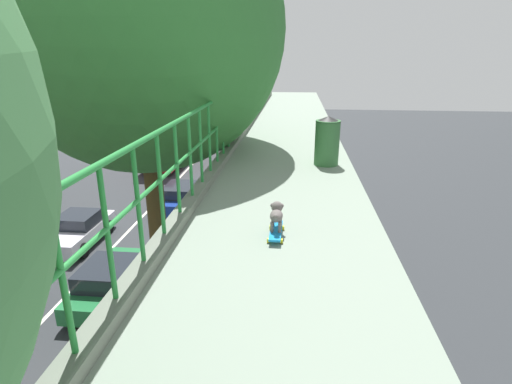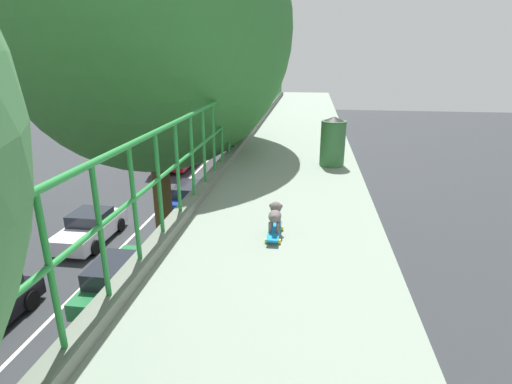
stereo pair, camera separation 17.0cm
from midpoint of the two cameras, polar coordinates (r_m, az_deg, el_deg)
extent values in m
cube|color=gray|center=(3.70, 0.52, -18.06)|extent=(2.55, 39.72, 0.51)
cube|color=black|center=(4.69, 1.95, -5.95)|extent=(2.49, 0.06, 0.00)
cube|color=slate|center=(3.81, -18.55, -12.26)|extent=(0.20, 37.74, 0.12)
cylinder|color=#27883B|center=(3.38, -20.61, 4.95)|extent=(0.06, 37.74, 0.06)
cylinder|color=#27883B|center=(3.52, -19.68, -2.89)|extent=(0.04, 37.74, 0.04)
cylinder|color=#27883B|center=(2.81, -27.50, -10.91)|extent=(0.04, 0.04, 1.10)
cylinder|color=#27883B|center=(3.29, -21.81, -5.77)|extent=(0.04, 0.04, 1.10)
cylinder|color=#27883B|center=(3.81, -17.67, -1.94)|extent=(0.04, 0.04, 1.10)
cylinder|color=#27883B|center=(4.35, -14.56, 0.96)|extent=(0.04, 0.04, 1.10)
cylinder|color=#27883B|center=(4.91, -12.15, 3.21)|extent=(0.04, 0.04, 1.10)
cylinder|color=#27883B|center=(5.49, -10.24, 4.98)|extent=(0.04, 0.04, 1.10)
cylinder|color=#27883B|center=(6.08, -8.68, 6.41)|extent=(0.04, 0.04, 1.10)
cylinder|color=#27883B|center=(6.67, -7.40, 7.59)|extent=(0.04, 0.04, 1.10)
cylinder|color=#27883B|center=(7.27, -6.31, 8.57)|extent=(0.04, 0.04, 1.10)
cylinder|color=#27883B|center=(7.87, -5.39, 9.39)|extent=(0.04, 0.04, 1.10)
cylinder|color=#27883B|center=(8.47, -4.60, 10.10)|extent=(0.04, 0.04, 1.10)
cylinder|color=#27883B|center=(9.08, -3.91, 10.71)|extent=(0.04, 0.04, 1.10)
cylinder|color=#27883B|center=(9.69, -3.30, 11.25)|extent=(0.04, 0.04, 1.10)
cylinder|color=#27883B|center=(10.30, -2.76, 11.72)|extent=(0.04, 0.04, 1.10)
cylinder|color=#27883B|center=(10.91, -2.29, 12.13)|extent=(0.04, 0.04, 1.10)
cylinder|color=#27883B|center=(11.53, -1.86, 12.50)|extent=(0.04, 0.04, 1.10)
cylinder|color=#27883B|center=(12.14, -1.47, 12.84)|extent=(0.04, 0.04, 1.10)
cylinder|color=#27883B|center=(12.75, -1.12, 13.14)|extent=(0.04, 0.04, 1.10)
cylinder|color=#27883B|center=(13.37, -0.80, 13.41)|extent=(0.04, 0.04, 1.10)
cylinder|color=#27883B|center=(13.99, -0.51, 13.66)|extent=(0.04, 0.04, 1.10)
cylinder|color=#27883B|center=(14.60, -0.25, 13.89)|extent=(0.04, 0.04, 1.10)
cylinder|color=#27883B|center=(15.22, 0.00, 14.09)|extent=(0.04, 0.04, 1.10)
cylinder|color=#27883B|center=(15.84, 0.23, 14.29)|extent=(0.04, 0.04, 1.10)
cylinder|color=#27883B|center=(16.46, 0.44, 14.46)|extent=(0.04, 0.04, 1.10)
cylinder|color=#27883B|center=(17.08, 0.63, 14.63)|extent=(0.04, 0.04, 1.10)
cylinder|color=#27883B|center=(17.70, 0.81, 14.78)|extent=(0.04, 0.04, 1.10)
cylinder|color=#27883B|center=(18.31, 0.98, 14.92)|extent=(0.04, 0.04, 1.10)
cylinder|color=#27883B|center=(18.93, 1.14, 15.05)|extent=(0.04, 0.04, 1.10)
cylinder|color=#27883B|center=(19.55, 1.29, 15.18)|extent=(0.04, 0.04, 1.10)
cylinder|color=#27883B|center=(20.17, 1.43, 15.29)|extent=(0.04, 0.04, 1.10)
cylinder|color=#27883B|center=(20.79, 1.56, 15.40)|extent=(0.04, 0.04, 1.10)
cylinder|color=#27883B|center=(21.41, 1.69, 15.51)|extent=(0.04, 0.04, 1.10)
cylinder|color=black|center=(15.44, -31.00, -13.69)|extent=(0.20, 0.65, 0.65)
cube|color=#216E39|center=(15.04, -20.04, -12.05)|extent=(1.73, 4.12, 0.58)
cube|color=#1E232B|center=(14.52, -20.81, -10.71)|extent=(1.56, 1.94, 0.57)
cylinder|color=black|center=(15.77, -15.35, -10.83)|extent=(0.23, 0.60, 0.60)
cylinder|color=black|center=(16.41, -20.82, -10.22)|extent=(0.23, 0.60, 0.60)
cylinder|color=black|center=(13.90, -18.90, -15.64)|extent=(0.23, 0.60, 0.60)
cylinder|color=black|center=(14.62, -25.00, -14.64)|extent=(0.23, 0.60, 0.60)
cube|color=white|center=(19.41, -24.23, -5.34)|extent=(1.67, 3.99, 0.65)
cube|color=#1E232B|center=(19.30, -24.28, -3.59)|extent=(1.51, 1.60, 0.52)
cylinder|color=black|center=(18.19, -23.74, -7.62)|extent=(0.24, 0.63, 0.63)
cylinder|color=black|center=(19.00, -27.97, -7.14)|extent=(0.24, 0.63, 0.63)
cylinder|color=black|center=(20.08, -20.55, -4.69)|extent=(0.24, 0.63, 0.63)
cylinder|color=black|center=(20.82, -24.50, -4.38)|extent=(0.24, 0.63, 0.63)
cube|color=navy|center=(22.06, -10.53, -0.98)|extent=(1.87, 4.21, 0.70)
cube|color=#1E232B|center=(21.56, -10.86, 0.28)|extent=(1.64, 2.06, 0.54)
cylinder|color=black|center=(23.06, -7.52, -0.56)|extent=(0.22, 0.62, 0.62)
cylinder|color=black|center=(23.52, -11.78, -0.41)|extent=(0.22, 0.62, 0.62)
cylinder|color=black|center=(20.79, -9.04, -2.86)|extent=(0.22, 0.62, 0.62)
cylinder|color=black|center=(21.30, -13.71, -2.63)|extent=(0.22, 0.62, 0.62)
cube|color=#AD101D|center=(33.42, -11.38, 8.22)|extent=(2.46, 11.90, 3.30)
cube|color=black|center=(33.32, -11.45, 9.20)|extent=(2.48, 10.95, 0.70)
cylinder|color=black|center=(37.34, -7.67, 7.27)|extent=(0.28, 0.96, 0.96)
cylinder|color=black|center=(37.95, -11.18, 7.26)|extent=(0.28, 0.96, 0.96)
cylinder|color=black|center=(30.33, -10.81, 4.37)|extent=(0.28, 0.96, 0.96)
cylinder|color=black|center=(31.07, -15.01, 4.40)|extent=(0.28, 0.96, 0.96)
cylinder|color=#4B3D1E|center=(10.25, -14.04, -7.99)|extent=(0.43, 0.43, 6.82)
ellipsoid|color=#377E39|center=(9.20, -16.71, 21.37)|extent=(5.97, 5.97, 5.93)
cube|color=#1787D3|center=(4.59, 1.81, -5.53)|extent=(0.14, 0.56, 0.02)
cylinder|color=yellow|center=(4.77, 2.88, -5.11)|extent=(0.02, 0.06, 0.06)
cylinder|color=yellow|center=(4.78, 1.07, -5.04)|extent=(0.02, 0.06, 0.06)
cylinder|color=yellow|center=(4.44, 2.58, -7.00)|extent=(0.02, 0.06, 0.06)
cylinder|color=yellow|center=(4.46, 0.64, -6.91)|extent=(0.02, 0.06, 0.06)
cylinder|color=#655D5B|center=(4.67, 2.46, -4.13)|extent=(0.04, 0.04, 0.12)
cylinder|color=#655D5B|center=(4.68, 1.39, -4.09)|extent=(0.04, 0.04, 0.12)
cylinder|color=#655D5B|center=(4.50, 2.30, -5.07)|extent=(0.04, 0.04, 0.12)
cylinder|color=#655D5B|center=(4.50, 1.18, -5.03)|extent=(0.04, 0.04, 0.12)
ellipsoid|color=#655D5B|center=(4.55, 1.85, -3.41)|extent=(0.15, 0.25, 0.13)
sphere|color=#655D5B|center=(4.62, 1.96, -2.15)|extent=(0.13, 0.13, 0.13)
ellipsoid|color=#585951|center=(4.68, 2.02, -2.00)|extent=(0.05, 0.06, 0.04)
sphere|color=#655D5B|center=(4.61, 2.59, -1.98)|extent=(0.06, 0.06, 0.06)
sphere|color=#655D5B|center=(4.62, 1.34, -1.94)|extent=(0.06, 0.06, 0.06)
sphere|color=#655D5B|center=(4.41, 1.72, -3.58)|extent=(0.07, 0.07, 0.07)
cylinder|color=#366E39|center=(7.61, 9.46, 6.92)|extent=(0.46, 0.46, 0.83)
cone|color=black|center=(7.53, 9.64, 10.25)|extent=(0.46, 0.46, 0.10)
camera|label=1|loc=(0.09, -90.99, -0.34)|focal=28.06mm
camera|label=2|loc=(0.09, 89.01, 0.34)|focal=28.06mm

